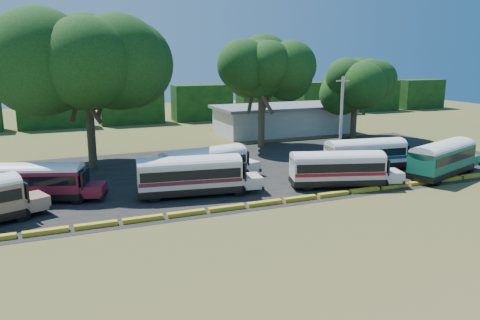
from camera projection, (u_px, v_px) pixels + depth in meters
name	position (u px, v px, depth m)	size (l,w,h in m)	color
ground	(251.00, 212.00, 33.13)	(160.00, 160.00, 0.00)	#41531B
asphalt_strip	(210.00, 172.00, 44.32)	(64.00, 24.00, 0.02)	black
curb	(246.00, 206.00, 34.00)	(53.70, 0.45, 0.30)	gold
terminal_building	(282.00, 119.00, 66.47)	(19.00, 9.00, 4.00)	beige
treeline_backdrop	(132.00, 105.00, 75.75)	(130.00, 4.00, 6.00)	black
bus_red	(34.00, 179.00, 35.08)	(9.38, 5.07, 3.01)	black
bus_cream_west	(192.00, 174.00, 36.45)	(10.04, 3.80, 3.22)	black
bus_cream_east	(206.00, 163.00, 40.61)	(9.59, 4.35, 3.06)	black
bus_white_red	(339.00, 167.00, 38.97)	(9.64, 4.93, 3.08)	black
bus_white_blue	(367.00, 153.00, 44.82)	(9.57, 3.48, 3.07)	black
bus_teal	(444.00, 157.00, 42.23)	(10.25, 5.71, 3.29)	black
tree_west	(86.00, 63.00, 43.92)	(12.36, 12.36, 14.74)	#322719
tree_center	(262.00, 70.00, 55.09)	(9.29, 9.29, 12.70)	#322719
tree_east	(356.00, 82.00, 61.73)	(7.88, 7.88, 10.38)	#322719
utility_pole	(341.00, 118.00, 48.63)	(1.60, 0.30, 8.75)	gray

